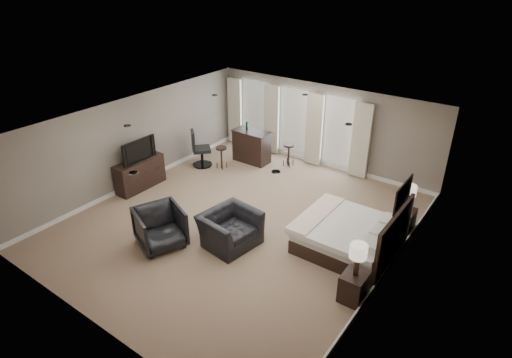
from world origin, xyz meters
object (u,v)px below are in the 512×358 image
Objects in this scene: lamp_near at (357,260)px; tv at (138,158)px; dresser at (140,174)px; bar_stool_right at (289,155)px; armchair_near at (230,224)px; bed at (346,223)px; nightstand_far at (404,221)px; armchair_far at (160,226)px; lamp_far at (408,198)px; bar_stool_left at (222,158)px; nightstand_near at (354,287)px; bar_counter at (252,146)px; desk_chair at (202,148)px.

lamp_near is 6.95m from tv.
lamp_near is 6.97m from dresser.
lamp_near is 6.14m from bar_stool_right.
bed is at bearing -49.19° from armchair_near.
lamp_near reaches higher than nightstand_far.
armchair_near is (-3.08, -2.86, 0.25)m from nightstand_far.
lamp_near is 0.66× the size of armchair_far.
bar_stool_right is at bearing 160.22° from nightstand_far.
bar_stool_right reaches higher than nightstand_far.
lamp_near reaches higher than bar_stool_right.
lamp_far is 4.53m from bar_stool_right.
armchair_near is at bearing -47.36° from bar_stool_left.
bed is at bearing 121.54° from nightstand_near.
bar_stool_right is (1.62, 1.38, 0.01)m from bar_stool_left.
nightstand_near is 0.80× the size of bar_stool_right.
dresser is at bearing -172.69° from bed.
bar_stool_right is at bearing 22.63° from armchair_near.
armchair_near is at bearing -137.08° from lamp_far.
lamp_near is 3.11m from armchair_near.
nightstand_near is 6.73m from bar_counter.
bed is 1.74m from nightstand_near.
tv is (-6.92, -2.22, 0.03)m from lamp_far.
nightstand_near is 0.49× the size of bar_counter.
armchair_far is at bearing -138.52° from nightstand_far.
lamp_far is 0.54× the size of armchair_near.
nightstand_far is 0.85× the size of lamp_near.
lamp_near reaches higher than dresser.
bar_counter reaches higher than bar_stool_right.
bar_stool_left is at bearing 50.60° from armchair_near.
nightstand_far is at bearing -1.40° from bar_stool_left.
bed is at bearing 7.31° from dresser.
armchair_near is 4.09m from bar_stool_left.
nightstand_far is 0.39× the size of dresser.
nightstand_far is 7.30m from tv.
nightstand_near is 0.40× the size of dresser.
nightstand_far is at bearing 0.00° from lamp_far.
bar_stool_left reaches higher than nightstand_far.
tv is 3.91m from armchair_near.
lamp_far is 7.27m from tv.
bar_counter is (1.53, 3.35, -0.42)m from tv.
armchair_far is 1.45× the size of bar_stool_left.
armchair_near is at bearing -177.20° from desk_chair.
nightstand_far is 0.47× the size of armchair_near.
lamp_far is 0.64× the size of armchair_far.
dresser is 3.89m from armchair_near.
bar_stool_left reaches higher than nightstand_near.
tv is (0.00, 0.00, 0.51)m from dresser.
dresser is (-6.92, -2.22, -0.48)m from lamp_far.
lamp_near is 6.62m from bar_stool_left.
bar_counter is 1.68× the size of bar_stool_left.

